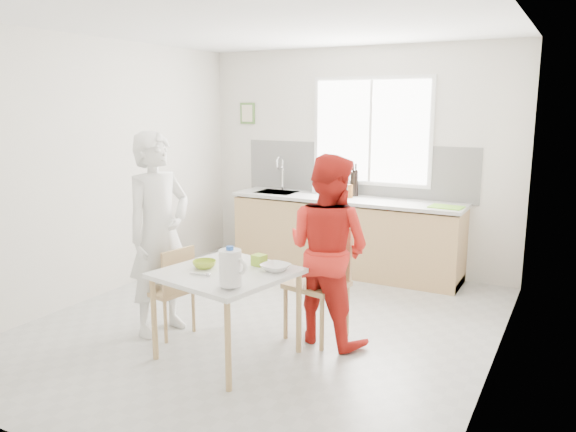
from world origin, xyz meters
name	(u,v)px	position (x,y,z in m)	size (l,w,h in m)	color
ground	(264,325)	(0.00, 0.00, 0.00)	(4.50, 4.50, 0.00)	#B7B7B2
room_shell	(262,148)	(0.00, 0.00, 1.64)	(4.50, 4.50, 4.50)	silver
window	(371,131)	(0.20, 2.23, 1.70)	(1.50, 0.06, 1.30)	white
backsplash	(355,170)	(0.00, 2.24, 1.23)	(3.00, 0.02, 0.65)	white
picture_frame	(247,113)	(-1.55, 2.23, 1.90)	(0.22, 0.03, 0.28)	#537E39
kitchen_counter	(344,238)	(0.00, 1.95, 0.42)	(2.84, 0.64, 1.37)	tan
dining_table	(227,280)	(0.06, -0.68, 0.65)	(1.09, 1.09, 0.72)	silver
chair_left	(171,287)	(-0.61, -0.56, 0.44)	(0.43, 0.43, 0.81)	tan
chair_far	(322,277)	(0.56, 0.06, 0.54)	(0.53, 0.53, 0.98)	tan
person_white	(159,234)	(-0.75, -0.53, 0.90)	(0.66, 0.43, 1.80)	white
person_red	(328,249)	(0.65, -0.01, 0.81)	(0.79, 0.62, 1.63)	red
bowl_green	(204,264)	(-0.14, -0.70, 0.75)	(0.19, 0.19, 0.06)	#9CBA2A
bowl_white	(275,267)	(0.41, -0.49, 0.75)	(0.22, 0.22, 0.05)	white
milk_jug	(231,267)	(0.33, -1.02, 0.88)	(0.23, 0.16, 0.29)	white
green_box	(259,260)	(0.21, -0.43, 0.77)	(0.10, 0.10, 0.09)	#8DBF2C
spoon	(199,274)	(-0.05, -0.89, 0.73)	(0.01, 0.01, 0.16)	#A5A5AA
cutting_board	(446,207)	(1.22, 1.86, 0.93)	(0.35, 0.25, 0.01)	#7CD030
wine_bottle_a	(356,183)	(0.06, 2.12, 1.08)	(0.07, 0.07, 0.32)	black
wine_bottle_b	(353,184)	(0.03, 2.10, 1.07)	(0.07, 0.07, 0.30)	black
jar_amber	(350,191)	(0.06, 1.96, 1.00)	(0.06, 0.06, 0.16)	#945520
soap_bottle	(316,185)	(-0.47, 2.11, 1.02)	(0.09, 0.09, 0.19)	#999999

